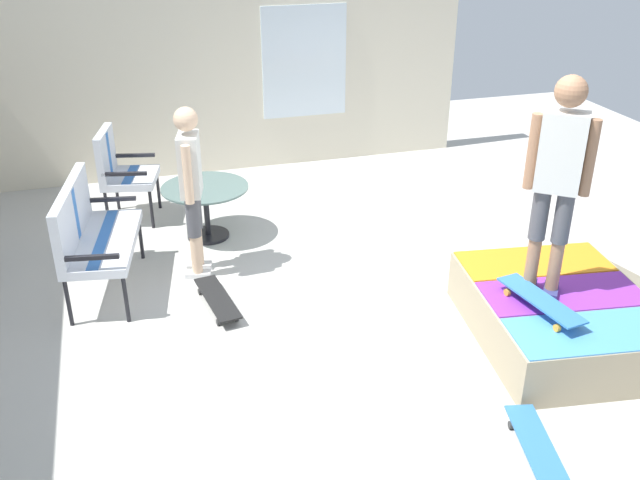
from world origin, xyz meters
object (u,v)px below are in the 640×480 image
object	(u,v)px
skateboard_on_ramp	(540,301)
person_watching	(191,181)
patio_bench	(89,229)
skate_ramp	(562,315)
person_skater	(558,172)
skateboard_spare	(537,447)
patio_table	(206,201)
patio_chair_near_house	(119,167)
skateboard_by_bench	(217,299)

from	to	relation	value
skateboard_on_ramp	person_watching	bearing A→B (deg)	47.72
skateboard_on_ramp	patio_bench	bearing A→B (deg)	57.87
skate_ramp	person_watching	xyz separation A→B (m)	(1.95, 2.69, 0.73)
person_watching	person_skater	distance (m)	3.16
person_skater	skateboard_on_ramp	bearing A→B (deg)	147.48
person_skater	skateboard_on_ramp	size ratio (longest dim) A/B	2.11
skate_ramp	skateboard_spare	world-z (taller)	skate_ramp
skate_ramp	patio_table	world-z (taller)	patio_table
skateboard_spare	person_watching	bearing A→B (deg)	29.56
skate_ramp	person_watching	bearing A→B (deg)	54.01
patio_chair_near_house	person_skater	world-z (taller)	person_skater
patio_chair_near_house	skateboard_by_bench	size ratio (longest dim) A/B	1.24
skateboard_by_bench	skateboard_spare	distance (m)	2.95
patio_chair_near_house	person_skater	size ratio (longest dim) A/B	0.59
patio_bench	skateboard_on_ramp	size ratio (longest dim) A/B	1.61
patio_chair_near_house	patio_bench	bearing A→B (deg)	168.57
skateboard_by_bench	skateboard_spare	world-z (taller)	same
skate_ramp	skateboard_by_bench	bearing A→B (deg)	64.16
patio_bench	person_skater	xyz separation A→B (m)	(-1.81, -3.43, 0.83)
patio_table	skateboard_by_bench	bearing A→B (deg)	174.91
skate_ramp	skateboard_by_bench	size ratio (longest dim) A/B	2.53
skate_ramp	skateboard_on_ramp	xyz separation A→B (m)	(-0.17, 0.36, 0.30)
person_skater	skateboard_by_bench	xyz separation A→B (m)	(1.19, 2.42, -1.36)
skate_ramp	person_skater	world-z (taller)	person_skater
person_watching	skateboard_on_ramp	distance (m)	3.18
skateboard_by_bench	skateboard_on_ramp	world-z (taller)	skateboard_on_ramp
patio_chair_near_house	patio_table	world-z (taller)	patio_chair_near_house
patio_bench	patio_chair_near_house	size ratio (longest dim) A/B	1.30
person_watching	skateboard_spare	distance (m)	3.68
patio_table	skateboard_on_ramp	size ratio (longest dim) A/B	1.10
skateboard_by_bench	patio_table	bearing A→B (deg)	-5.09
skate_ramp	patio_chair_near_house	bearing A→B (deg)	43.95
skate_ramp	skateboard_by_bench	xyz separation A→B (m)	(1.27, 2.62, -0.13)
skateboard_spare	patio_table	bearing A→B (deg)	21.98
person_watching	skateboard_on_ramp	world-z (taller)	person_watching
person_skater	skateboard_by_bench	distance (m)	3.02
skateboard_spare	person_skater	bearing A→B (deg)	-30.61
patio_chair_near_house	skateboard_by_bench	distance (m)	2.34
person_watching	person_skater	size ratio (longest dim) A/B	0.94
patio_chair_near_house	patio_table	xyz separation A→B (m)	(-0.73, -0.83, -0.21)
patio_chair_near_house	skateboard_on_ramp	distance (m)	4.66
patio_chair_near_house	person_watching	bearing A→B (deg)	-157.23
patio_table	skate_ramp	bearing A→B (deg)	-137.45
person_watching	skateboard_by_bench	bearing A→B (deg)	-173.79
patio_bench	skateboard_on_ramp	bearing A→B (deg)	-122.13
skateboard_by_bench	skateboard_on_ramp	size ratio (longest dim) A/B	1.00
person_watching	skateboard_by_bench	xyz separation A→B (m)	(-0.69, -0.07, -0.86)
patio_bench	person_skater	bearing A→B (deg)	-117.81
patio_chair_near_house	patio_table	bearing A→B (deg)	-131.35
person_watching	skateboard_by_bench	distance (m)	1.10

